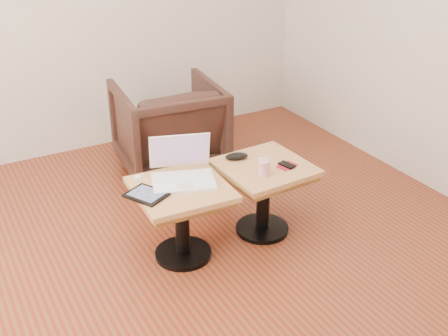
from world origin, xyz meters
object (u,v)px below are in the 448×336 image
side_table_left (181,205)px  striped_cup (264,168)px  side_table_right (264,182)px  laptop (182,171)px  armchair (169,127)px

side_table_left → striped_cup: bearing=-9.1°
side_table_right → striped_cup: bearing=-128.9°
side_table_left → striped_cup: 0.54m
side_table_left → laptop: size_ratio=1.25×
laptop → armchair: laptop is taller
side_table_left → side_table_right: same height
armchair → laptop: bearing=76.1°
side_table_right → striped_cup: striped_cup is taller
side_table_right → laptop: laptop is taller
side_table_left → armchair: 1.21m
laptop → armchair: size_ratio=0.57×
laptop → striped_cup: (0.45, -0.19, -0.00)m
laptop → striped_cup: 0.49m
striped_cup → armchair: 1.26m
side_table_left → laptop: (0.05, 0.08, 0.17)m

